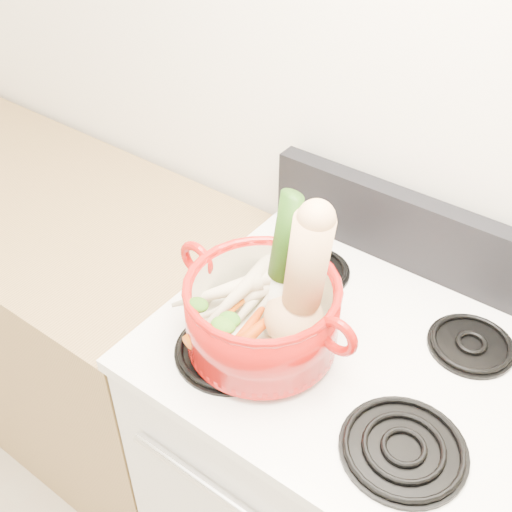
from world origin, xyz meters
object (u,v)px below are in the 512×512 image
Objects in this scene: stove_body at (334,479)px; dutch_oven at (262,314)px; leek at (280,267)px; squash at (296,279)px.

dutch_oven is (-0.15, -0.11, 0.58)m from stove_body.
leek is at bearing -145.85° from stove_body.
squash is at bearing 9.43° from leek.
leek is (-0.13, -0.09, 0.70)m from stove_body.
dutch_oven is at bearing -116.56° from leek.
leek is at bearing -171.73° from squash.
squash is 0.04m from leek.
dutch_oven is 0.97× the size of squash.
leek reaches higher than squash.
squash reaches higher than dutch_oven.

